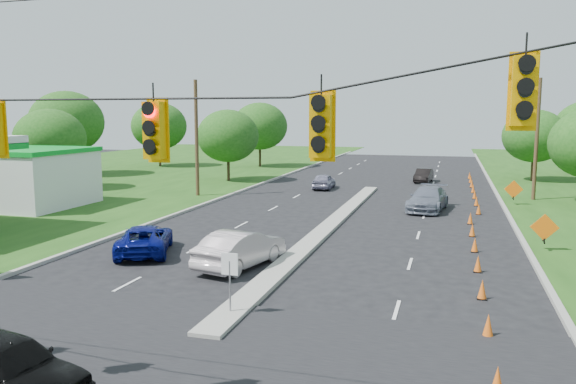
% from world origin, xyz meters
% --- Properties ---
extents(curb_left, '(0.25, 110.00, 0.16)m').
position_xyz_m(curb_left, '(-10.10, 30.00, 0.00)').
color(curb_left, gray).
rests_on(curb_left, ground).
extents(curb_right, '(0.25, 110.00, 0.16)m').
position_xyz_m(curb_right, '(10.10, 30.00, 0.00)').
color(curb_right, gray).
rests_on(curb_right, ground).
extents(median, '(1.00, 34.00, 0.18)m').
position_xyz_m(median, '(0.00, 21.00, 0.00)').
color(median, gray).
rests_on(median, ground).
extents(median_sign, '(0.55, 0.06, 2.05)m').
position_xyz_m(median_sign, '(0.00, 6.00, 1.46)').
color(median_sign, gray).
rests_on(median_sign, ground).
extents(signal_span, '(25.60, 0.32, 9.00)m').
position_xyz_m(signal_span, '(-0.05, -1.00, 4.97)').
color(signal_span, '#422D1C').
rests_on(signal_span, ground).
extents(utility_pole_far_left, '(0.28, 0.28, 9.00)m').
position_xyz_m(utility_pole_far_left, '(-12.50, 30.00, 4.50)').
color(utility_pole_far_left, '#422D1C').
rests_on(utility_pole_far_left, ground).
extents(utility_pole_far_right, '(0.28, 0.28, 9.00)m').
position_xyz_m(utility_pole_far_right, '(12.50, 35.00, 4.50)').
color(utility_pole_far_right, '#422D1C').
rests_on(utility_pole_far_right, ground).
extents(cone_0, '(0.32, 0.32, 0.70)m').
position_xyz_m(cone_0, '(7.73, 3.00, 0.35)').
color(cone_0, orange).
rests_on(cone_0, ground).
extents(cone_1, '(0.32, 0.32, 0.70)m').
position_xyz_m(cone_1, '(7.73, 6.50, 0.35)').
color(cone_1, orange).
rests_on(cone_1, ground).
extents(cone_2, '(0.32, 0.32, 0.70)m').
position_xyz_m(cone_2, '(7.73, 10.00, 0.35)').
color(cone_2, orange).
rests_on(cone_2, ground).
extents(cone_3, '(0.32, 0.32, 0.70)m').
position_xyz_m(cone_3, '(7.73, 13.50, 0.35)').
color(cone_3, orange).
rests_on(cone_3, ground).
extents(cone_4, '(0.32, 0.32, 0.70)m').
position_xyz_m(cone_4, '(7.73, 17.00, 0.35)').
color(cone_4, orange).
rests_on(cone_4, ground).
extents(cone_5, '(0.32, 0.32, 0.70)m').
position_xyz_m(cone_5, '(7.73, 20.50, 0.35)').
color(cone_5, orange).
rests_on(cone_5, ground).
extents(cone_6, '(0.32, 0.32, 0.70)m').
position_xyz_m(cone_6, '(7.73, 24.00, 0.35)').
color(cone_6, orange).
rests_on(cone_6, ground).
extents(cone_7, '(0.32, 0.32, 0.70)m').
position_xyz_m(cone_7, '(8.33, 27.50, 0.35)').
color(cone_7, orange).
rests_on(cone_7, ground).
extents(cone_8, '(0.32, 0.32, 0.70)m').
position_xyz_m(cone_8, '(8.33, 31.00, 0.35)').
color(cone_8, orange).
rests_on(cone_8, ground).
extents(cone_9, '(0.32, 0.32, 0.70)m').
position_xyz_m(cone_9, '(8.33, 34.50, 0.35)').
color(cone_9, orange).
rests_on(cone_9, ground).
extents(cone_10, '(0.32, 0.32, 0.70)m').
position_xyz_m(cone_10, '(8.33, 38.00, 0.35)').
color(cone_10, orange).
rests_on(cone_10, ground).
extents(cone_11, '(0.32, 0.32, 0.70)m').
position_xyz_m(cone_11, '(8.33, 41.50, 0.35)').
color(cone_11, orange).
rests_on(cone_11, ground).
extents(cone_12, '(0.32, 0.32, 0.70)m').
position_xyz_m(cone_12, '(8.33, 45.00, 0.35)').
color(cone_12, orange).
rests_on(cone_12, ground).
extents(cone_13, '(0.32, 0.32, 0.70)m').
position_xyz_m(cone_13, '(8.33, 48.50, 0.35)').
color(cone_13, orange).
rests_on(cone_13, ground).
extents(work_sign_1, '(1.27, 0.58, 1.37)m').
position_xyz_m(work_sign_1, '(10.80, 18.00, 1.09)').
color(work_sign_1, black).
rests_on(work_sign_1, ground).
extents(work_sign_2, '(1.27, 0.58, 1.37)m').
position_xyz_m(work_sign_2, '(10.80, 32.00, 1.09)').
color(work_sign_2, black).
rests_on(work_sign_2, ground).
extents(tree_2, '(5.88, 5.88, 6.86)m').
position_xyz_m(tree_2, '(-26.00, 30.00, 4.34)').
color(tree_2, black).
rests_on(tree_2, ground).
extents(tree_3, '(7.56, 7.56, 8.82)m').
position_xyz_m(tree_3, '(-32.00, 40.00, 5.58)').
color(tree_3, black).
rests_on(tree_3, ground).
extents(tree_4, '(6.72, 6.72, 7.84)m').
position_xyz_m(tree_4, '(-28.00, 52.00, 4.96)').
color(tree_4, black).
rests_on(tree_4, ground).
extents(tree_5, '(5.88, 5.88, 6.86)m').
position_xyz_m(tree_5, '(-14.00, 40.00, 4.34)').
color(tree_5, black).
rests_on(tree_5, ground).
extents(tree_6, '(6.72, 6.72, 7.84)m').
position_xyz_m(tree_6, '(-16.00, 55.00, 4.96)').
color(tree_6, black).
rests_on(tree_6, ground).
extents(tree_12, '(5.88, 5.88, 6.86)m').
position_xyz_m(tree_12, '(14.00, 48.00, 4.34)').
color(tree_12, black).
rests_on(tree_12, ground).
extents(black_sedan, '(4.45, 2.47, 1.43)m').
position_xyz_m(black_sedan, '(-2.88, -0.17, 0.72)').
color(black_sedan, black).
rests_on(black_sedan, ground).
extents(white_sedan, '(2.70, 5.01, 1.57)m').
position_xyz_m(white_sedan, '(-1.79, 11.56, 0.78)').
color(white_sedan, '#B6A9AD').
rests_on(white_sedan, ground).
extents(blue_pickup, '(3.86, 5.23, 1.32)m').
position_xyz_m(blue_pickup, '(-6.85, 12.50, 0.66)').
color(blue_pickup, '#070E69').
rests_on(blue_pickup, ground).
extents(silver_car_far, '(2.85, 5.61, 1.56)m').
position_xyz_m(silver_car_far, '(5.12, 28.21, 0.78)').
color(silver_car_far, slate).
rests_on(silver_car_far, ground).
extents(silver_car_oncoming, '(1.66, 3.93, 1.33)m').
position_xyz_m(silver_car_oncoming, '(-3.95, 37.02, 0.66)').
color(silver_car_oncoming, gray).
rests_on(silver_car_oncoming, ground).
extents(dark_car_receding, '(1.73, 4.01, 1.28)m').
position_xyz_m(dark_car_receding, '(4.06, 44.35, 0.64)').
color(dark_car_receding, black).
rests_on(dark_car_receding, ground).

